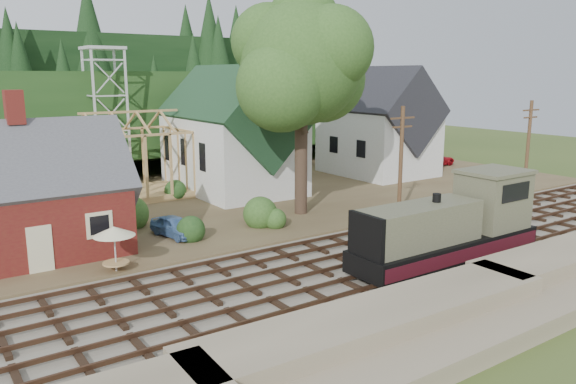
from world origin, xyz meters
TOP-DOWN VIEW (x-y plane):
  - ground at (0.00, 0.00)m, footprint 140.00×140.00m
  - embankment at (0.00, -8.50)m, footprint 64.00×5.00m
  - railroad_bed at (0.00, 0.00)m, footprint 64.00×11.00m
  - village_flat at (0.00, 18.00)m, footprint 64.00×26.00m
  - hillside at (0.00, 42.00)m, footprint 70.00×28.96m
  - ridge at (0.00, 58.00)m, footprint 80.00×20.00m
  - depot at (-16.00, 11.00)m, footprint 10.80×7.41m
  - church at (2.00, 19.68)m, footprint 8.40×15.17m
  - farmhouse at (18.00, 19.00)m, footprint 8.40×10.80m
  - timber_frame at (-6.00, 22.00)m, footprint 8.20×6.20m
  - lattice_tower at (-6.00, 28.00)m, footprint 3.20×3.20m
  - big_tree at (2.17, 10.08)m, footprint 10.90×8.40m
  - telegraph_pole_near at (7.00, 5.20)m, footprint 2.20×0.28m
  - telegraph_pole_far at (22.00, 5.20)m, footprint 2.20×0.28m
  - locomotive at (2.61, -3.00)m, footprint 11.82×2.95m
  - car_blue at (-7.88, 9.58)m, footprint 2.22×3.97m
  - car_red at (26.68, 19.06)m, footprint 4.86×2.30m
  - patio_set at (-12.86, 5.50)m, footprint 2.09×2.09m

SIDE VIEW (x-z plane):
  - ground at x=0.00m, z-range 0.00..0.00m
  - embankment at x=0.00m, z-range -0.80..0.80m
  - hillside at x=0.00m, z-range -6.37..6.37m
  - ridge at x=0.00m, z-range -6.00..6.00m
  - railroad_bed at x=0.00m, z-range 0.00..0.16m
  - village_flat at x=0.00m, z-range 0.00..0.30m
  - car_blue at x=-7.88m, z-range 0.30..1.58m
  - car_red at x=26.68m, z-range 0.30..1.64m
  - locomotive at x=2.61m, z-range -0.27..4.47m
  - patio_set at x=-12.86m, z-range 1.12..3.45m
  - depot at x=-16.00m, z-range -1.29..7.71m
  - timber_frame at x=-6.00m, z-range -0.23..6.76m
  - telegraph_pole_near at x=7.00m, z-range 0.25..8.25m
  - telegraph_pole_far at x=22.00m, z-range 0.25..8.25m
  - farmhouse at x=18.00m, z-range -0.43..10.17m
  - church at x=2.00m, z-range -1.32..11.68m
  - lattice_tower at x=-6.00m, z-range 3.97..16.10m
  - big_tree at x=2.17m, z-range 2.87..17.57m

